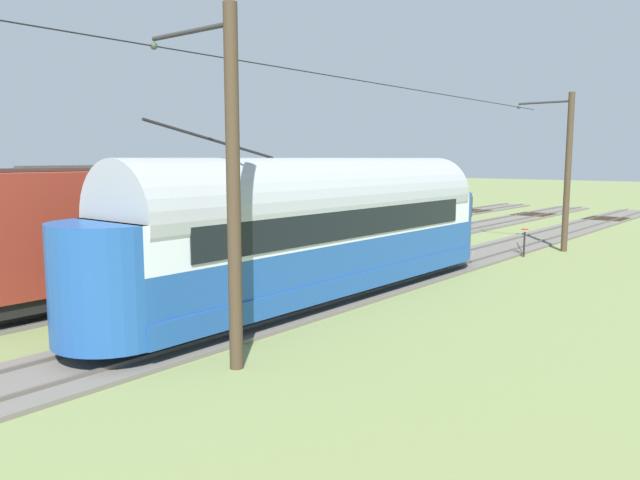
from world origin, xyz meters
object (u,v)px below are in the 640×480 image
(boxcar_adjacent, at_px, (153,225))
(boxcar_far_siding, at_px, (144,210))
(catenary_pole_foreground, at_px, (566,170))
(track_end_bumper, at_px, (362,241))
(switch_stand, at_px, (524,241))
(catenary_pole_mid_near, at_px, (231,184))
(vintage_streetcar, at_px, (323,227))

(boxcar_adjacent, height_order, boxcar_far_siding, same)
(catenary_pole_foreground, xyz_separation_m, track_end_bumper, (7.48, 5.56, -3.38))
(boxcar_adjacent, xyz_separation_m, switch_stand, (-6.71, -14.44, -1.46))
(boxcar_adjacent, xyz_separation_m, catenary_pole_mid_near, (-7.48, 3.44, 1.62))
(boxcar_adjacent, distance_m, catenary_pole_foreground, 18.84)
(catenary_pole_mid_near, relative_size, switch_stand, 5.88)
(vintage_streetcar, xyz_separation_m, boxcar_adjacent, (5.12, 2.39, -0.09))
(boxcar_far_siding, height_order, switch_stand, boxcar_far_siding)
(catenary_pole_foreground, relative_size, switch_stand, 5.88)
(track_end_bumper, bearing_deg, vintage_streetcar, 118.92)
(track_end_bumper, bearing_deg, boxcar_far_siding, 58.63)
(catenary_pole_foreground, bearing_deg, switch_stand, 74.38)
(catenary_pole_mid_near, bearing_deg, boxcar_far_siding, -27.99)
(vintage_streetcar, relative_size, track_end_bumper, 9.33)
(switch_stand, bearing_deg, vintage_streetcar, 82.50)
(boxcar_adjacent, relative_size, track_end_bumper, 6.78)
(vintage_streetcar, relative_size, catenary_pole_mid_near, 2.31)
(switch_stand, bearing_deg, catenary_pole_foreground, -105.62)
(catenary_pole_mid_near, bearing_deg, vintage_streetcar, -67.96)
(catenary_pole_foreground, bearing_deg, track_end_bumper, 36.63)
(switch_stand, relative_size, track_end_bumper, 0.69)
(catenary_pole_foreground, xyz_separation_m, catenary_pole_mid_near, (0.00, 20.66, 0.00))
(boxcar_adjacent, bearing_deg, catenary_pole_foreground, -113.49)
(catenary_pole_foreground, bearing_deg, boxcar_adjacent, 66.51)
(boxcar_far_siding, xyz_separation_m, track_end_bumper, (-5.12, -8.40, -1.76))
(boxcar_adjacent, bearing_deg, switch_stand, -114.92)
(boxcar_adjacent, xyz_separation_m, catenary_pole_foreground, (-7.48, -17.22, 1.62))
(boxcar_far_siding, bearing_deg, vintage_streetcar, 175.18)
(boxcar_adjacent, relative_size, switch_stand, 9.89)
(track_end_bumper, bearing_deg, catenary_pole_mid_near, 116.35)
(catenary_pole_foreground, xyz_separation_m, switch_stand, (0.78, 2.78, -3.08))
(catenary_pole_mid_near, relative_size, track_end_bumper, 4.03)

